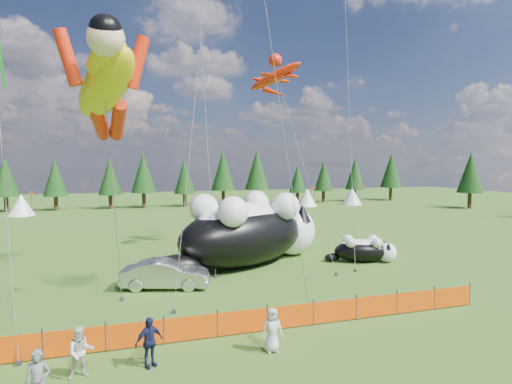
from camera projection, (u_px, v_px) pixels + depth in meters
The scene contains 13 objects.
ground at pixel (226, 308), 18.39m from camera, with size 160.00×160.00×0.00m, color #153C0B.
safety_fence at pixel (243, 322), 15.49m from camera, with size 22.06×0.06×1.10m.
tree_line at pixel (162, 181), 61.07m from camera, with size 90.00×4.00×8.00m, color black, non-canonical shape.
festival_tents at pixel (240, 199), 59.66m from camera, with size 50.00×3.20×2.80m, color white, non-canonical shape.
cat_large at pixel (251, 230), 26.34m from camera, with size 12.25×8.54×4.75m.
cat_small at pixel (364, 250), 27.01m from camera, with size 4.73×2.81×1.76m.
car at pixel (166, 274), 21.27m from camera, with size 1.61×4.61×1.52m, color silver.
spectator_a at pixel (38, 383), 10.50m from camera, with size 0.64×0.42×1.75m, color slate.
spectator_b at pixel (81, 352), 12.33m from camera, with size 0.78×0.46×1.61m, color beige.
spectator_c at pixel (149, 342), 13.00m from camera, with size 0.97×0.50×1.65m, color #161A3C.
spectator_e at pixel (272, 330), 14.06m from camera, with size 0.76×0.50×1.56m, color beige.
superhero_kite at pixel (105, 85), 14.44m from camera, with size 5.94×7.52×12.09m.
gecko_kite at pixel (275, 76), 31.13m from camera, with size 6.93×12.54×16.05m.
Camera 1 is at (-3.89, -17.60, 6.62)m, focal length 28.00 mm.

